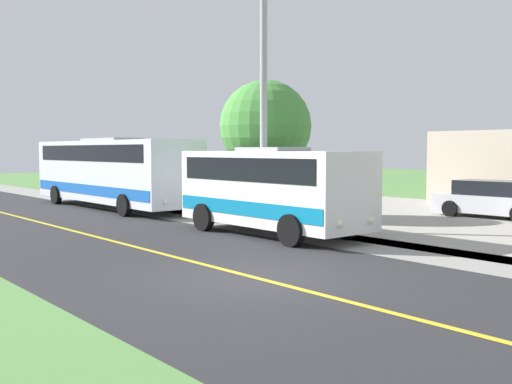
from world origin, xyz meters
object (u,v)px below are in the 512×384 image
at_px(transit_bus_rear, 112,170).
at_px(street_light_pole, 261,85).
at_px(parked_car_near, 493,200).
at_px(shuttle_bus_front, 272,187).
at_px(tree_curbside, 265,127).

bearing_deg(transit_bus_rear, street_light_pole, 91.88).
xyz_separation_m(transit_bus_rear, parked_car_near, (-9.63, 13.16, -1.06)).
bearing_deg(street_light_pole, shuttle_bus_front, 67.44).
xyz_separation_m(shuttle_bus_front, transit_bus_rear, (-0.10, -11.09, 0.24)).
bearing_deg(street_light_pole, tree_curbside, -133.25).
relative_size(shuttle_bus_front, transit_bus_rear, 0.59).
bearing_deg(tree_curbside, street_light_pole, 46.75).
xyz_separation_m(street_light_pole, parked_car_near, (-9.30, 3.12, -4.08)).
height_order(parked_car_near, tree_curbside, tree_curbside).
relative_size(street_light_pole, parked_car_near, 1.94).
distance_m(shuttle_bus_front, transit_bus_rear, 11.09).
bearing_deg(tree_curbside, transit_bus_rear, -68.90).
relative_size(street_light_pole, tree_curbside, 1.63).
height_order(shuttle_bus_front, street_light_pole, street_light_pole).
xyz_separation_m(shuttle_bus_front, tree_curbside, (-2.95, -3.72, 2.05)).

